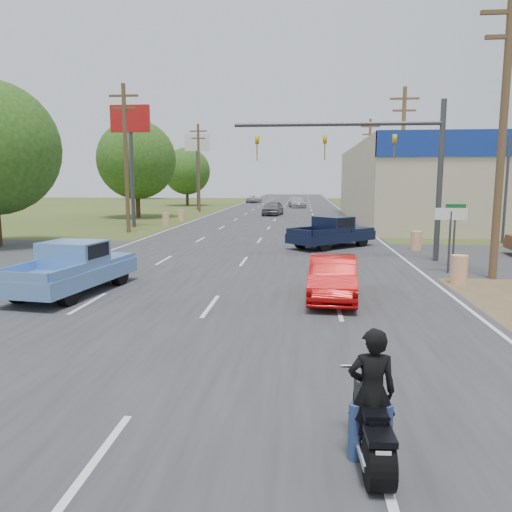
# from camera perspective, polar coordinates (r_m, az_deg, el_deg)

# --- Properties ---
(ground) EXTENTS (200.00, 200.00, 0.00)m
(ground) POSITION_cam_1_polar(r_m,az_deg,el_deg) (7.11, -18.03, -21.70)
(ground) COLOR #3D4A1D
(ground) RESTS_ON ground
(main_road) EXTENTS (15.00, 180.00, 0.02)m
(main_road) POSITION_cam_1_polar(r_m,az_deg,el_deg) (45.81, 2.14, 4.13)
(main_road) COLOR #2D2D30
(main_road) RESTS_ON ground
(cross_road) EXTENTS (120.00, 10.00, 0.02)m
(cross_road) POSITION_cam_1_polar(r_m,az_deg,el_deg) (24.01, -0.85, 0.10)
(cross_road) COLOR #2D2D30
(cross_road) RESTS_ON ground
(utility_pole_1) EXTENTS (2.00, 0.28, 10.00)m
(utility_pole_1) POSITION_cam_1_polar(r_m,az_deg,el_deg) (19.93, 26.37, 12.82)
(utility_pole_1) COLOR #4C3823
(utility_pole_1) RESTS_ON ground
(utility_pole_2) EXTENTS (2.00, 0.28, 10.00)m
(utility_pole_2) POSITION_cam_1_polar(r_m,az_deg,el_deg) (37.29, 16.37, 10.95)
(utility_pole_2) COLOR #4C3823
(utility_pole_2) RESTS_ON ground
(utility_pole_3) EXTENTS (2.00, 0.28, 10.00)m
(utility_pole_3) POSITION_cam_1_polar(r_m,az_deg,el_deg) (55.07, 12.80, 10.20)
(utility_pole_3) COLOR #4C3823
(utility_pole_3) RESTS_ON ground
(utility_pole_5) EXTENTS (2.00, 0.28, 10.00)m
(utility_pole_5) POSITION_cam_1_polar(r_m,az_deg,el_deg) (35.75, -14.66, 11.14)
(utility_pole_5) COLOR #4C3823
(utility_pole_5) RESTS_ON ground
(utility_pole_6) EXTENTS (2.00, 0.28, 10.00)m
(utility_pole_6) POSITION_cam_1_polar(r_m,az_deg,el_deg) (58.88, -6.57, 10.23)
(utility_pole_6) COLOR #4C3823
(utility_pole_6) RESTS_ON ground
(tree_1) EXTENTS (7.56, 7.56, 9.36)m
(tree_1) POSITION_cam_1_polar(r_m,az_deg,el_deg) (50.29, -13.51, 10.64)
(tree_1) COLOR #422D19
(tree_1) RESTS_ON ground
(tree_2) EXTENTS (6.72, 6.72, 8.32)m
(tree_2) POSITION_cam_1_polar(r_m,az_deg,el_deg) (73.56, -7.92, 9.57)
(tree_2) COLOR #422D19
(tree_2) RESTS_ON ground
(tree_5) EXTENTS (7.98, 7.98, 9.88)m
(tree_5) POSITION_cam_1_polar(r_m,az_deg,el_deg) (104.30, 20.91, 9.29)
(tree_5) COLOR #422D19
(tree_5) RESTS_ON ground
(tree_6) EXTENTS (8.82, 8.82, 10.92)m
(tree_6) POSITION_cam_1_polar(r_m,az_deg,el_deg) (105.79, -12.75, 9.95)
(tree_6) COLOR #422D19
(tree_6) RESTS_ON ground
(barrel_0) EXTENTS (0.56, 0.56, 1.00)m
(barrel_0) POSITION_cam_1_polar(r_m,az_deg,el_deg) (18.67, 22.18, -1.44)
(barrel_0) COLOR orange
(barrel_0) RESTS_ON ground
(barrel_1) EXTENTS (0.56, 0.56, 1.00)m
(barrel_1) POSITION_cam_1_polar(r_m,az_deg,el_deg) (26.92, 17.84, 1.66)
(barrel_1) COLOR orange
(barrel_1) RESTS_ON ground
(barrel_2) EXTENTS (0.56, 0.56, 1.00)m
(barrel_2) POSITION_cam_1_polar(r_m,az_deg,el_deg) (41.24, -10.25, 4.19)
(barrel_2) COLOR orange
(barrel_2) RESTS_ON ground
(barrel_3) EXTENTS (0.56, 0.56, 1.00)m
(barrel_3) POSITION_cam_1_polar(r_m,az_deg,el_deg) (45.02, -8.51, 4.59)
(barrel_3) COLOR orange
(barrel_3) RESTS_ON ground
(pole_sign_left_near) EXTENTS (3.00, 0.35, 9.20)m
(pole_sign_left_near) POSITION_cam_1_polar(r_m,az_deg,el_deg) (39.98, -14.14, 13.51)
(pole_sign_left_near) COLOR #3F3F44
(pole_sign_left_near) RESTS_ON ground
(pole_sign_left_far) EXTENTS (3.00, 0.35, 9.20)m
(pole_sign_left_far) POSITION_cam_1_polar(r_m,az_deg,el_deg) (63.08, -6.74, 11.79)
(pole_sign_left_far) COLOR #3F3F44
(pole_sign_left_far) RESTS_ON ground
(lane_sign) EXTENTS (1.20, 0.08, 2.52)m
(lane_sign) POSITION_cam_1_polar(r_m,az_deg,el_deg) (20.46, 21.34, 3.39)
(lane_sign) COLOR #3F3F44
(lane_sign) RESTS_ON ground
(street_name_sign) EXTENTS (0.80, 0.08, 2.61)m
(street_name_sign) POSITION_cam_1_polar(r_m,az_deg,el_deg) (22.09, 21.74, 2.94)
(street_name_sign) COLOR #3F3F44
(street_name_sign) RESTS_ON ground
(signal_mast) EXTENTS (9.12, 0.40, 7.00)m
(signal_mast) POSITION_cam_1_polar(r_m,az_deg,el_deg) (22.87, 13.80, 11.49)
(signal_mast) COLOR #3F3F44
(signal_mast) RESTS_ON ground
(red_convertible) EXTENTS (1.62, 4.02, 1.30)m
(red_convertible) POSITION_cam_1_polar(r_m,az_deg,el_deg) (15.13, 8.77, -2.54)
(red_convertible) COLOR #9E0708
(red_convertible) RESTS_ON ground
(motorcycle) EXTENTS (0.62, 2.03, 1.03)m
(motorcycle) POSITION_cam_1_polar(r_m,az_deg,el_deg) (6.76, 13.02, -18.75)
(motorcycle) COLOR black
(motorcycle) RESTS_ON ground
(rider) EXTENTS (0.62, 0.42, 1.66)m
(rider) POSITION_cam_1_polar(r_m,az_deg,el_deg) (6.64, 13.06, -15.71)
(rider) COLOR black
(rider) RESTS_ON ground
(blue_pickup) EXTENTS (2.59, 5.21, 1.66)m
(blue_pickup) POSITION_cam_1_polar(r_m,az_deg,el_deg) (16.87, -20.01, -1.18)
(blue_pickup) COLOR black
(blue_pickup) RESTS_ON ground
(navy_pickup) EXTENTS (4.93, 4.91, 1.67)m
(navy_pickup) POSITION_cam_1_polar(r_m,az_deg,el_deg) (27.06, 8.83, 2.74)
(navy_pickup) COLOR black
(navy_pickup) RESTS_ON ground
(distant_car_grey) EXTENTS (2.30, 4.62, 1.51)m
(distant_car_grey) POSITION_cam_1_polar(r_m,az_deg,el_deg) (52.18, 1.94, 5.49)
(distant_car_grey) COLOR slate
(distant_car_grey) RESTS_ON ground
(distant_car_silver) EXTENTS (2.73, 5.20, 1.44)m
(distant_car_silver) POSITION_cam_1_polar(r_m,az_deg,el_deg) (67.86, 4.70, 6.14)
(distant_car_silver) COLOR #B8B8BD
(distant_car_silver) RESTS_ON ground
(distant_car_white) EXTENTS (2.42, 4.52, 1.21)m
(distant_car_white) POSITION_cam_1_polar(r_m,az_deg,el_deg) (82.81, -0.24, 6.52)
(distant_car_white) COLOR silver
(distant_car_white) RESTS_ON ground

